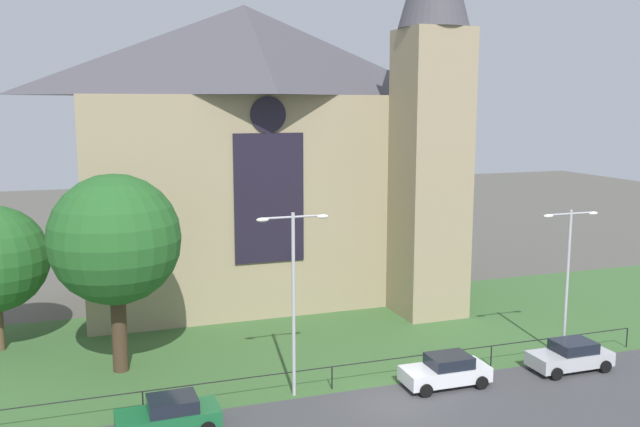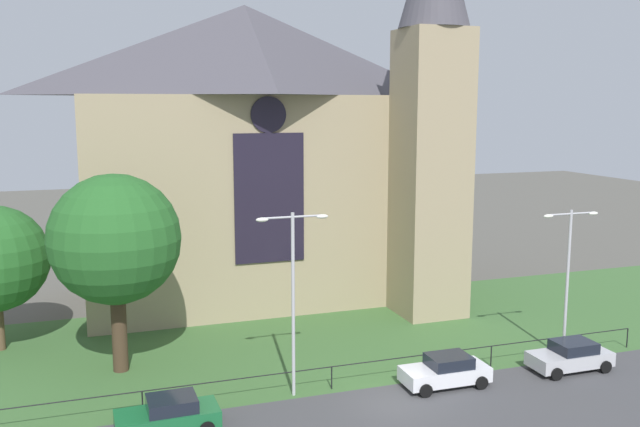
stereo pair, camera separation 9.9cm
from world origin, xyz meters
TOP-DOWN VIEW (x-y plane):
  - ground at (0.00, 10.00)m, footprint 160.00×160.00m
  - road_asphalt at (0.00, -2.00)m, footprint 120.00×8.00m
  - grass_verge at (0.00, 8.00)m, footprint 120.00×20.00m
  - church_building at (-1.37, 19.35)m, footprint 23.20×16.20m
  - iron_railing at (-2.14, 2.50)m, footprint 35.08×0.07m
  - tree_left_near at (-11.53, 8.12)m, footprint 6.51×6.51m
  - streetlamp_near at (-4.06, 2.40)m, footprint 3.37×0.26m
  - streetlamp_far at (11.02, 2.40)m, footprint 3.37×0.26m
  - parked_car_green at (-9.99, 0.54)m, footprint 4.24×2.10m
  - parked_car_white at (3.18, 1.09)m, footprint 4.22×2.06m
  - parked_car_silver at (10.18, 0.80)m, footprint 4.21×2.04m

SIDE VIEW (x-z plane):
  - ground at x=0.00m, z-range 0.00..0.00m
  - grass_verge at x=0.00m, z-range 0.00..0.01m
  - road_asphalt at x=0.00m, z-range 0.00..0.01m
  - parked_car_green at x=-9.99m, z-range -0.01..1.50m
  - parked_car_white at x=3.18m, z-range -0.01..1.50m
  - parked_car_silver at x=10.18m, z-range -0.01..1.50m
  - iron_railing at x=-2.14m, z-range 0.42..1.55m
  - streetlamp_far at x=11.02m, z-range 1.11..9.11m
  - streetlamp_near at x=-4.06m, z-range 1.14..9.77m
  - tree_left_near at x=-11.53m, z-range 1.75..11.83m
  - church_building at x=-1.37m, z-range -2.73..23.27m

